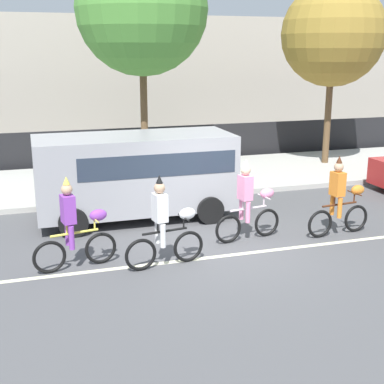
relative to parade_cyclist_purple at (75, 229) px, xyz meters
The scene contains 12 objects.
ground_plane 3.41m from the parade_cyclist_purple, ahead, with size 80.00×80.00×0.00m, color #4C4C4F.
road_centre_line 3.41m from the parade_cyclist_purple, ahead, with size 36.00×0.14×0.01m, color beige.
sidewalk_curb 7.52m from the parade_cyclist_purple, 63.90° to the left, with size 60.00×5.00×0.15m, color #ADAAA3.
fence_line 10.17m from the parade_cyclist_purple, 71.11° to the left, with size 40.00×0.08×1.40m, color black.
building_backdrop 19.04m from the parade_cyclist_purple, 74.26° to the left, with size 28.00×8.00×5.78m, color #B2A899.
parade_cyclist_purple is the anchor object (origin of this frame).
parade_cyclist_zebra 1.80m from the parade_cyclist_purple, 13.71° to the right, with size 1.71×0.52×1.92m.
parade_cyclist_pink 4.01m from the parade_cyclist_purple, ahead, with size 1.71×0.53×1.92m.
parade_cyclist_orange 6.16m from the parade_cyclist_purple, ahead, with size 1.72×0.50×1.92m.
parked_van_grey 3.50m from the parade_cyclist_purple, 57.24° to the left, with size 5.00×2.22×2.18m.
street_tree_near_lamp 12.78m from the parade_cyclist_purple, 35.67° to the left, with size 3.69×3.69×6.49m.
street_tree_far_corner 9.29m from the parade_cyclist_purple, 67.70° to the left, with size 4.28×4.28×7.53m.
Camera 1 is at (-4.04, -10.51, 4.29)m, focal length 50.00 mm.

